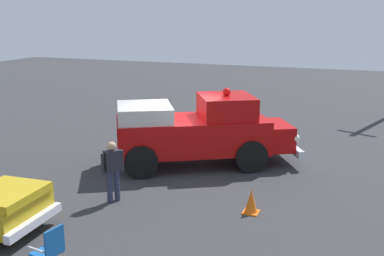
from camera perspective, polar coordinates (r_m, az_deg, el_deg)
ground_plane at (r=15.93m, az=-1.94°, el=-4.56°), size 60.00×60.00×0.00m
vintage_fire_truck at (r=15.73m, az=0.84°, el=-0.26°), size 4.88×6.23×2.59m
lawn_chair_by_car at (r=9.85m, az=-16.57°, el=-13.55°), size 0.58×0.57×1.02m
spectator_standing at (r=12.93m, az=-9.49°, el=-4.67°), size 0.58×0.45×1.68m
traffic_cone at (r=12.35m, az=7.10°, el=-8.73°), size 0.40×0.40×0.64m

